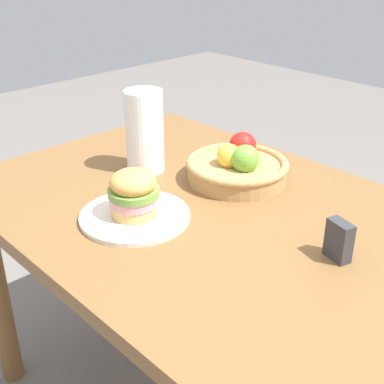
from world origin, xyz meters
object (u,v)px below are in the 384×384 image
Objects in this scene: fruit_basket at (238,166)px; paper_towel_roll at (145,131)px; plate at (135,216)px; sandwich at (134,193)px; napkin_holder at (339,240)px.

paper_towel_roll is at bearing -148.59° from fruit_basket.
fruit_basket is at bearing 86.21° from plate.
sandwich is 1.40× the size of napkin_holder.
fruit_basket is (0.02, 0.35, -0.03)m from sandwich.
napkin_holder reaches higher than plate.
paper_towel_roll is at bearing -164.25° from napkin_holder.
sandwich reaches higher than plate.
paper_towel_roll is (-0.21, 0.21, 0.05)m from sandwich.
sandwich reaches higher than napkin_holder.
sandwich reaches higher than fruit_basket.
plate is at bearing -44.41° from paper_towel_roll.
napkin_holder is at bearing 25.21° from sandwich.
sandwich is at bearing -90.00° from plate.
fruit_basket reaches higher than napkin_holder.
sandwich is 0.52× the size of paper_towel_roll.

